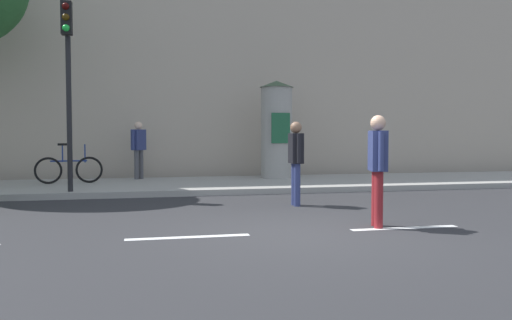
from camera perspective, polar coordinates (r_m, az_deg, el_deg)
ground_plane at (r=8.18m, az=4.89°, el=-7.74°), size 80.00×80.00×0.00m
sidewalk_curb at (r=14.93m, az=-3.25°, el=-2.64°), size 36.00×4.00×0.15m
lane_markings at (r=8.18m, az=4.89°, el=-7.72°), size 25.80×0.16×0.01m
building_backdrop at (r=20.12m, az=-5.68°, el=12.78°), size 36.00×5.00×9.95m
traffic_light at (r=13.09m, az=-19.50°, el=9.56°), size 0.24×0.45×4.34m
poster_column at (r=16.24m, az=2.21°, el=3.35°), size 1.04×1.04×2.95m
pedestrian_in_red_top at (r=11.08m, az=4.29°, el=0.36°), size 0.25×0.57×1.75m
pedestrian_tallest at (r=8.72m, az=12.89°, el=-0.07°), size 0.35×0.63×1.79m
pedestrian_with_bag at (r=16.20m, az=-12.45°, el=1.56°), size 0.45×0.52×1.71m
bicycle_leaning at (r=15.29m, az=-19.39°, el=-0.92°), size 1.77×0.25×1.09m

